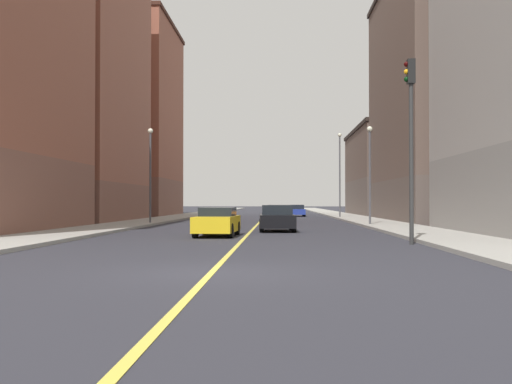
# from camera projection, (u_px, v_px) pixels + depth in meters

# --- Properties ---
(ground_plane) EXTENTS (400.00, 400.00, 0.00)m
(ground_plane) POSITION_uv_depth(u_px,v_px,m) (212.00, 273.00, 13.25)
(ground_plane) COLOR #2C2C34
(ground_plane) RESTS_ON ground
(sidewalk_left) EXTENTS (3.54, 168.00, 0.15)m
(sidewalk_left) POSITION_uv_depth(u_px,v_px,m) (347.00, 216.00, 61.89)
(sidewalk_left) COLOR #9E9B93
(sidewalk_left) RESTS_ON ground
(sidewalk_right) EXTENTS (3.54, 168.00, 0.15)m
(sidewalk_right) POSITION_uv_depth(u_px,v_px,m) (183.00, 216.00, 62.54)
(sidewalk_right) COLOR #9E9B93
(sidewalk_right) RESTS_ON ground
(lane_center_stripe) EXTENTS (0.16, 154.00, 0.01)m
(lane_center_stripe) POSITION_uv_depth(u_px,v_px,m) (264.00, 217.00, 62.21)
(lane_center_stripe) COLOR #E5D14C
(lane_center_stripe) RESTS_ON ground
(building_left_mid) EXTENTS (9.57, 20.02, 19.97)m
(building_left_mid) POSITION_uv_depth(u_px,v_px,m) (445.00, 98.00, 48.39)
(building_left_mid) COLOR brown
(building_left_mid) RESTS_ON ground
(building_left_far) EXTENTS (9.57, 20.19, 10.06)m
(building_left_far) POSITION_uv_depth(u_px,v_px,m) (395.00, 172.00, 69.34)
(building_left_far) COLOR brown
(building_left_far) RESTS_ON ground
(building_right_midblock) EXTENTS (9.57, 16.05, 22.76)m
(building_right_midblock) POSITION_uv_depth(u_px,v_px,m) (72.00, 79.00, 47.60)
(building_right_midblock) COLOR brown
(building_right_midblock) RESTS_ON ground
(building_right_distant) EXTENTS (9.57, 15.45, 21.48)m
(building_right_distant) POSITION_uv_depth(u_px,v_px,m) (131.00, 120.00, 66.67)
(building_right_distant) COLOR brown
(building_right_distant) RESTS_ON ground
(traffic_light_left_near) EXTENTS (0.40, 0.32, 6.86)m
(traffic_light_left_near) POSITION_uv_depth(u_px,v_px,m) (411.00, 126.00, 22.11)
(traffic_light_left_near) COLOR #2D2D2D
(traffic_light_left_near) RESTS_ON ground
(street_lamp_left_near) EXTENTS (0.36, 0.36, 6.34)m
(street_lamp_left_near) POSITION_uv_depth(u_px,v_px,m) (370.00, 164.00, 38.69)
(street_lamp_left_near) COLOR #4C4C51
(street_lamp_left_near) RESTS_ON ground
(street_lamp_right_near) EXTENTS (0.36, 0.36, 6.53)m
(street_lamp_right_near) POSITION_uv_depth(u_px,v_px,m) (150.00, 165.00, 41.32)
(street_lamp_right_near) COLOR #4C4C51
(street_lamp_right_near) RESTS_ON ground
(street_lamp_left_far) EXTENTS (0.36, 0.36, 8.08)m
(street_lamp_left_far) POSITION_uv_depth(u_px,v_px,m) (340.00, 167.00, 57.68)
(street_lamp_left_far) COLOR #4C4C51
(street_lamp_left_far) RESTS_ON ground
(car_yellow) EXTENTS (1.91, 4.20, 1.32)m
(car_yellow) POSITION_uv_depth(u_px,v_px,m) (217.00, 222.00, 27.39)
(car_yellow) COLOR gold
(car_yellow) RESTS_ON ground
(car_blue) EXTENTS (1.85, 4.20, 1.26)m
(car_blue) POSITION_uv_depth(u_px,v_px,m) (296.00, 211.00, 64.94)
(car_blue) COLOR #23389E
(car_blue) RESTS_ON ground
(car_orange) EXTENTS (2.08, 4.53, 1.36)m
(car_orange) POSITION_uv_depth(u_px,v_px,m) (279.00, 214.00, 45.78)
(car_orange) COLOR orange
(car_orange) RESTS_ON ground
(car_black) EXTENTS (2.00, 4.01, 1.41)m
(car_black) POSITION_uv_depth(u_px,v_px,m) (277.00, 219.00, 31.97)
(car_black) COLOR black
(car_black) RESTS_ON ground
(car_silver) EXTENTS (2.11, 4.57, 1.22)m
(car_silver) POSITION_uv_depth(u_px,v_px,m) (296.00, 209.00, 76.93)
(car_silver) COLOR silver
(car_silver) RESTS_ON ground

